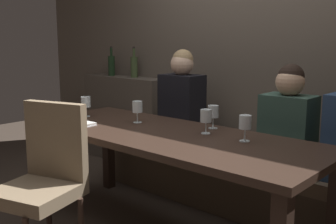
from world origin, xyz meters
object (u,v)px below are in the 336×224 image
at_px(diner_redhead, 182,99).
at_px(wine_glass_far_right, 245,123).
at_px(wine_bottle_dark_red, 112,65).
at_px(wine_glass_center_back, 206,117).
at_px(banquette_bench, 223,179).
at_px(diner_bearded, 288,120).
at_px(wine_glass_end_right, 213,113).
at_px(wine_glass_center_front, 86,102).
at_px(fork_on_table, 88,127).
at_px(chair_near_side, 45,173).
at_px(dessert_plate, 79,122).
at_px(wine_glass_near_right, 137,107).
at_px(dining_table, 166,145).
at_px(wine_bottle_pale_label, 134,66).

bearing_deg(diner_redhead, wine_glass_far_right, -30.44).
xyz_separation_m(wine_bottle_dark_red, wine_glass_center_back, (1.98, -0.88, -0.22)).
relative_size(banquette_bench, diner_bearded, 3.36).
xyz_separation_m(wine_glass_center_back, wine_glass_end_right, (-0.06, 0.16, 0.00)).
distance_m(wine_glass_far_right, wine_glass_center_front, 1.40).
distance_m(wine_bottle_dark_red, wine_glass_center_front, 1.39).
relative_size(wine_glass_far_right, wine_glass_end_right, 1.00).
height_order(wine_glass_far_right, fork_on_table, wine_glass_far_right).
bearing_deg(banquette_bench, chair_near_side, -103.30).
relative_size(diner_bearded, dessert_plate, 3.92).
bearing_deg(wine_glass_near_right, chair_near_side, -86.92).
bearing_deg(diner_redhead, banquette_bench, -3.38).
relative_size(chair_near_side, dessert_plate, 5.16).
distance_m(dining_table, fork_on_table, 0.59).
bearing_deg(wine_glass_far_right, banquette_bench, 133.28).
bearing_deg(wine_glass_far_right, wine_glass_center_front, -173.74).
relative_size(wine_bottle_pale_label, wine_glass_center_back, 1.99).
xyz_separation_m(banquette_bench, wine_bottle_pale_label, (-1.41, 0.35, 0.84)).
xyz_separation_m(diner_bearded, wine_bottle_dark_red, (-2.31, 0.35, 0.27)).
distance_m(wine_glass_center_back, dessert_plate, 0.97).
xyz_separation_m(diner_redhead, wine_bottle_pale_label, (-0.94, 0.32, 0.23)).
relative_size(wine_bottle_dark_red, wine_glass_center_back, 1.99).
height_order(chair_near_side, fork_on_table, chair_near_side).
xyz_separation_m(dining_table, dessert_plate, (-0.66, -0.23, 0.10)).
relative_size(wine_glass_near_right, dessert_plate, 0.86).
bearing_deg(wine_glass_center_front, wine_glass_center_back, 8.38).
distance_m(banquette_bench, wine_glass_end_right, 0.75).
distance_m(diner_redhead, dessert_plate, 0.98).
relative_size(banquette_bench, wine_bottle_pale_label, 7.67).
distance_m(chair_near_side, wine_glass_center_front, 0.94).
height_order(banquette_bench, fork_on_table, fork_on_table).
relative_size(wine_bottle_dark_red, wine_glass_far_right, 1.99).
bearing_deg(wine_glass_far_right, dining_table, -164.60).
bearing_deg(diner_bearded, chair_near_side, -122.25).
distance_m(chair_near_side, fork_on_table, 0.54).
bearing_deg(banquette_bench, diner_bearded, -2.03).
bearing_deg(dining_table, diner_redhead, 122.83).
relative_size(dessert_plate, fork_on_table, 1.12).
height_order(dining_table, wine_bottle_pale_label, wine_bottle_pale_label).
xyz_separation_m(diner_redhead, dessert_plate, (-0.19, -0.96, -0.09)).
bearing_deg(diner_bearded, wine_bottle_pale_label, 169.26).
xyz_separation_m(diner_redhead, wine_bottle_dark_red, (-1.29, 0.30, 0.23)).
distance_m(banquette_bench, fork_on_table, 1.20).
xyz_separation_m(chair_near_side, wine_glass_center_front, (-0.53, 0.72, 0.30)).
bearing_deg(wine_glass_center_front, dining_table, 0.54).
relative_size(diner_redhead, dessert_plate, 4.34).
distance_m(wine_glass_end_right, dessert_plate, 0.99).
distance_m(dining_table, banquette_bench, 0.82).
bearing_deg(wine_glass_near_right, fork_on_table, -112.62).
bearing_deg(wine_glass_near_right, dining_table, -14.93).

